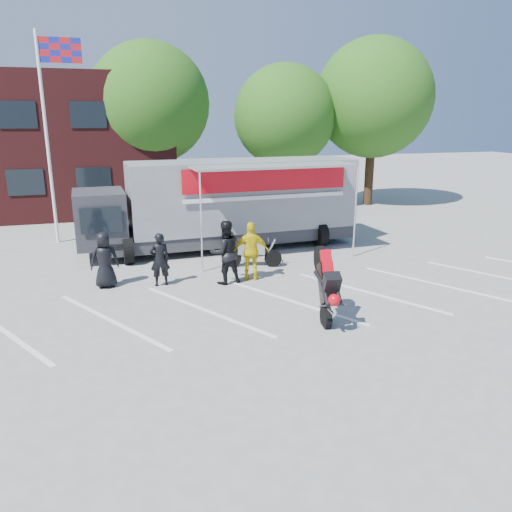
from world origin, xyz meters
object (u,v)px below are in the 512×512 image
parked_motorcycle (253,267)px  spectator_hivis (252,251)px  tree_left (150,103)px  spectator_leather_b (160,259)px  stunt_bike_rider (319,316)px  transporter_truck (231,247)px  tree_right (374,99)px  spectator_leather_c (225,252)px  flagpole (51,113)px  tree_mid (285,116)px  spectator_leather_a (105,260)px

parked_motorcycle → spectator_hivis: spectator_hivis is taller
tree_left → spectator_leather_b: size_ratio=5.34×
stunt_bike_rider → transporter_truck: bearing=102.2°
stunt_bike_rider → spectator_hivis: spectator_hivis is taller
tree_right → spectator_leather_c: tree_right is taller
spectator_leather_b → tree_left: bearing=-97.9°
parked_motorcycle → spectator_leather_c: 2.15m
flagpole → parked_motorcycle: flagpole is taller
spectator_leather_c → spectator_hivis: bearing=177.4°
transporter_truck → parked_motorcycle: bearing=-91.1°
tree_mid → tree_right: (5.00, -0.50, 0.93)m
spectator_leather_b → spectator_leather_a: bearing=-14.5°
tree_left → spectator_leather_a: bearing=-102.2°
tree_left → spectator_leather_a: 13.44m
flagpole → parked_motorcycle: 9.84m
tree_left → tree_mid: (7.00, -1.00, -0.62)m
spectator_leather_b → spectator_leather_c: bearing=166.7°
tree_mid → tree_right: 5.11m
transporter_truck → spectator_leather_b: (-3.14, -3.83, 0.81)m
stunt_bike_rider → spectator_leather_a: 6.56m
tree_right → parked_motorcycle: size_ratio=4.56×
transporter_truck → stunt_bike_rider: (0.45, -7.46, 0.00)m
tree_mid → spectator_hivis: size_ratio=4.20×
tree_mid → spectator_leather_b: size_ratio=4.74×
parked_motorcycle → spectator_leather_c: size_ratio=1.03×
spectator_hivis → tree_left: bearing=-66.2°
tree_left → spectator_leather_b: 13.53m
transporter_truck → spectator_hivis: bearing=-97.5°
parked_motorcycle → spectator_leather_a: (-4.78, -0.75, 0.84)m
flagpole → spectator_leather_b: bearing=-64.5°
spectator_hivis → flagpole: bearing=-32.9°
spectator_leather_b → spectator_hivis: 2.79m
stunt_bike_rider → tree_right: bearing=65.9°
flagpole → spectator_hivis: (5.93, -6.87, -4.14)m
tree_left → spectator_leather_a: tree_left is taller
spectator_leather_b → spectator_hivis: spectator_hivis is taller
stunt_bike_rider → spectator_leather_b: bearing=143.4°
transporter_truck → spectator_hivis: spectator_hivis is taller
tree_left → spectator_hivis: (1.69, -12.87, -4.65)m
stunt_bike_rider → spectator_leather_b: size_ratio=1.27×
transporter_truck → spectator_leather_b: size_ratio=6.46×
tree_left → parked_motorcycle: size_ratio=4.32×
tree_left → tree_mid: tree_left is taller
flagpole → spectator_leather_b: size_ratio=4.94×
flagpole → spectator_leather_b: flagpole is taller
transporter_truck → stunt_bike_rider: transporter_truck is taller
transporter_truck → parked_motorcycle: size_ratio=5.23×
stunt_bike_rider → spectator_leather_c: spectator_leather_c is taller
stunt_bike_rider → spectator_leather_a: spectator_leather_a is taller
tree_right → spectator_leather_a: bearing=-143.6°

